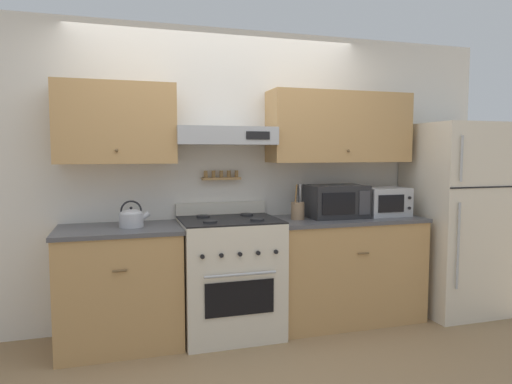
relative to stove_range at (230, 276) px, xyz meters
name	(u,v)px	position (x,y,z in m)	size (l,w,h in m)	color
ground_plane	(239,348)	(0.00, -0.30, -0.48)	(16.00, 16.00, 0.00)	#937551
wall_back	(230,161)	(0.08, 0.31, 0.93)	(5.20, 0.46, 2.55)	silver
counter_left	(120,286)	(-0.86, 0.02, -0.02)	(0.93, 0.65, 0.92)	tan
counter_right	(345,268)	(1.06, 0.02, -0.02)	(1.33, 0.65, 0.92)	tan
stove_range	(230,276)	(0.00, 0.00, 0.00)	(0.79, 0.69, 1.06)	beige
refrigerator	(456,218)	(2.17, -0.05, 0.40)	(0.77, 0.77, 1.75)	beige
tea_kettle	(132,217)	(-0.76, 0.03, 0.51)	(0.24, 0.18, 0.21)	#B7B7BC
microwave	(336,201)	(0.97, 0.04, 0.58)	(0.50, 0.35, 0.29)	#232326
utensil_crock	(298,210)	(0.61, 0.03, 0.52)	(0.11, 0.11, 0.30)	#8E7051
toaster_oven	(384,202)	(1.45, 0.02, 0.57)	(0.39, 0.32, 0.25)	#ADAFB5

